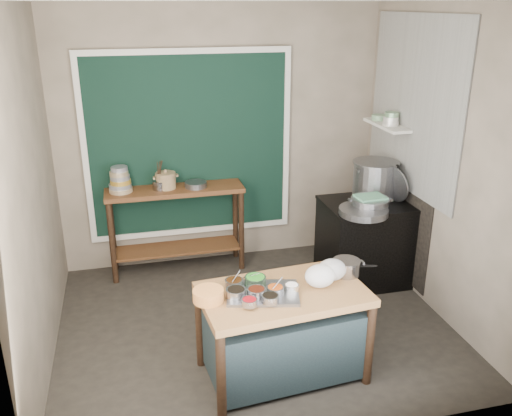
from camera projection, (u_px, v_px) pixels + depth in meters
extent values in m
cube|color=#2A2620|center=(254.00, 324.00, 5.03)|extent=(3.50, 3.00, 0.02)
cube|color=gray|center=(221.00, 138.00, 5.89)|extent=(3.50, 0.02, 2.80)
cube|color=gray|center=(30.00, 197.00, 4.13)|extent=(0.02, 3.00, 2.80)
cube|color=gray|center=(441.00, 165.00, 4.92)|extent=(0.02, 3.00, 2.80)
cube|color=black|center=(189.00, 146.00, 5.80)|extent=(2.10, 0.02, 1.90)
cube|color=#B2B2AA|center=(414.00, 106.00, 5.25)|extent=(0.02, 1.70, 1.70)
cube|color=black|center=(398.00, 212.00, 5.75)|extent=(0.01, 1.30, 1.30)
cube|color=beige|center=(387.00, 125.00, 5.59)|extent=(0.22, 0.70, 0.03)
cube|color=olive|center=(283.00, 333.00, 4.22)|extent=(1.31, 0.82, 0.75)
cube|color=#583519|center=(177.00, 229.00, 5.89)|extent=(1.45, 0.40, 0.95)
cube|color=black|center=(366.00, 243.00, 5.67)|extent=(0.90, 0.68, 0.85)
cube|color=black|center=(369.00, 204.00, 5.52)|extent=(0.92, 0.69, 0.03)
cube|color=gray|center=(263.00, 293.00, 4.03)|extent=(0.60, 0.49, 0.02)
cylinder|color=silver|center=(292.00, 287.00, 4.04)|extent=(0.11, 0.11, 0.05)
cylinder|color=gray|center=(255.00, 280.00, 4.12)|extent=(0.16, 0.16, 0.07)
cylinder|color=gray|center=(249.00, 302.00, 3.84)|extent=(0.12, 0.12, 0.05)
cylinder|color=gray|center=(270.00, 298.00, 3.88)|extent=(0.13, 0.13, 0.05)
cylinder|color=gray|center=(256.00, 292.00, 3.96)|extent=(0.14, 0.14, 0.06)
cylinder|color=gray|center=(234.00, 283.00, 4.09)|extent=(0.14, 0.14, 0.06)
cylinder|color=gray|center=(275.00, 290.00, 3.99)|extent=(0.13, 0.13, 0.05)
cylinder|color=gray|center=(236.00, 293.00, 3.96)|extent=(0.15, 0.15, 0.06)
cylinder|color=orange|center=(208.00, 295.00, 3.94)|extent=(0.27, 0.27, 0.09)
ellipsoid|color=white|center=(320.00, 276.00, 4.12)|extent=(0.29, 0.26, 0.18)
ellipsoid|color=white|center=(332.00, 270.00, 4.22)|extent=(0.28, 0.26, 0.17)
cylinder|color=tan|center=(121.00, 190.00, 5.60)|extent=(0.24, 0.24, 0.04)
cylinder|color=gray|center=(120.00, 186.00, 5.58)|extent=(0.23, 0.23, 0.04)
cylinder|color=gold|center=(120.00, 181.00, 5.57)|extent=(0.21, 0.21, 0.04)
cylinder|color=gray|center=(120.00, 177.00, 5.55)|extent=(0.20, 0.20, 0.04)
cylinder|color=tan|center=(119.00, 173.00, 5.54)|extent=(0.19, 0.19, 0.04)
cylinder|color=gray|center=(119.00, 169.00, 5.52)|extent=(0.17, 0.17, 0.04)
cylinder|color=gray|center=(160.00, 185.00, 5.67)|extent=(0.18, 0.18, 0.09)
cylinder|color=gray|center=(196.00, 185.00, 5.74)|extent=(0.30, 0.30, 0.06)
cylinder|color=gray|center=(394.00, 184.00, 5.47)|extent=(0.20, 0.41, 0.39)
cube|color=#599974|center=(370.00, 197.00, 5.26)|extent=(0.29, 0.23, 0.02)
cylinder|color=gray|center=(364.00, 211.00, 5.19)|extent=(0.53, 0.53, 0.06)
cylinder|color=silver|center=(391.00, 123.00, 5.51)|extent=(0.16, 0.16, 0.04)
cylinder|color=silver|center=(391.00, 119.00, 5.50)|extent=(0.15, 0.15, 0.04)
cylinder|color=gray|center=(391.00, 114.00, 5.48)|extent=(0.14, 0.14, 0.04)
cylinder|color=gray|center=(379.00, 117.00, 5.75)|extent=(0.19, 0.19, 0.06)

